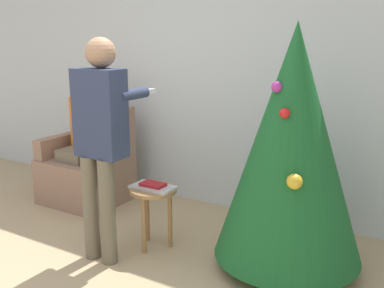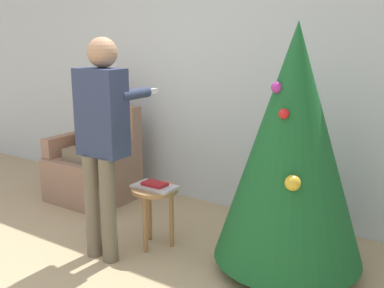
# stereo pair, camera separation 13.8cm
# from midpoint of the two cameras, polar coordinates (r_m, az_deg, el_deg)

# --- Properties ---
(wall_back) EXTENTS (8.00, 0.06, 2.70)m
(wall_back) POSITION_cam_midpoint_polar(r_m,az_deg,el_deg) (4.46, 3.10, 9.27)
(wall_back) COLOR silver
(wall_back) RESTS_ON ground_plane
(christmas_tree) EXTENTS (1.07, 1.07, 1.79)m
(christmas_tree) POSITION_cam_midpoint_polar(r_m,az_deg,el_deg) (3.21, 13.81, -0.17)
(christmas_tree) COLOR brown
(christmas_tree) RESTS_ON ground_plane
(armchair) EXTENTS (0.79, 0.71, 0.98)m
(armchair) POSITION_cam_midpoint_polar(r_m,az_deg,el_deg) (4.82, -11.37, -2.87)
(armchair) COLOR #93705B
(armchair) RESTS_ON ground_plane
(person_seated) EXTENTS (0.36, 0.46, 1.28)m
(person_seated) POSITION_cam_midpoint_polar(r_m,az_deg,el_deg) (4.71, -11.81, 1.30)
(person_seated) COLOR #6B604C
(person_seated) RESTS_ON ground_plane
(person_standing) EXTENTS (0.40, 0.57, 1.68)m
(person_standing) POSITION_cam_midpoint_polar(r_m,az_deg,el_deg) (3.37, -10.19, 1.62)
(person_standing) COLOR #6B604C
(person_standing) RESTS_ON ground_plane
(side_stool) EXTENTS (0.38, 0.38, 0.50)m
(side_stool) POSITION_cam_midpoint_polar(r_m,az_deg,el_deg) (3.64, -3.63, -6.92)
(side_stool) COLOR #A37547
(side_stool) RESTS_ON ground_plane
(laptop) EXTENTS (0.35, 0.20, 0.02)m
(laptop) POSITION_cam_midpoint_polar(r_m,az_deg,el_deg) (3.61, -3.66, -5.42)
(laptop) COLOR silver
(laptop) RESTS_ON side_stool
(book) EXTENTS (0.20, 0.12, 0.02)m
(book) POSITION_cam_midpoint_polar(r_m,az_deg,el_deg) (3.60, -3.66, -5.09)
(book) COLOR #B21E23
(book) RESTS_ON laptop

